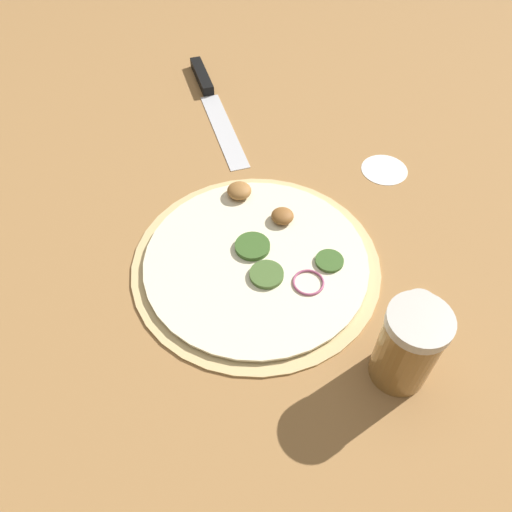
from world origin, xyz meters
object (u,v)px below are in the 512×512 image
Objects in this scene: pizza at (257,259)px; knife at (208,91)px; spice_jar at (408,347)px; loose_cap at (422,301)px.

pizza is 1.02× the size of knife.
spice_jar is (0.59, 0.11, 0.05)m from knife.
spice_jar is (0.19, 0.11, 0.05)m from pizza.
spice_jar is at bearing -41.10° from loose_cap.
spice_jar reaches higher than pizza.
pizza is 0.23m from spice_jar.
spice_jar reaches higher than loose_cap.
knife is at bearing -169.82° from spice_jar.
pizza is 0.21m from loose_cap.
pizza reaches higher than knife.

